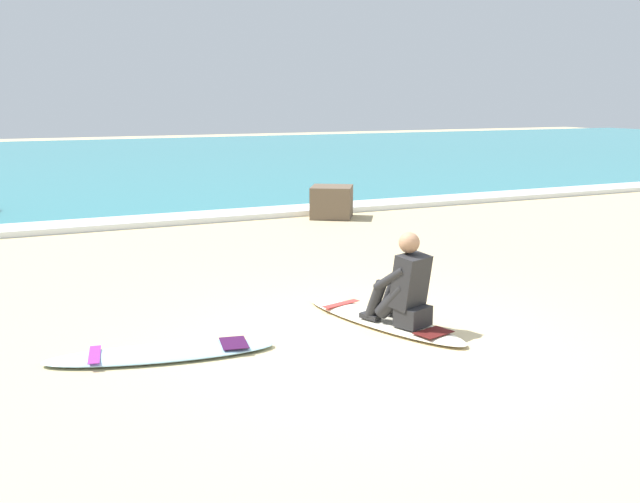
{
  "coord_description": "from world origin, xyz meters",
  "views": [
    {
      "loc": [
        -3.39,
        -5.8,
        2.32
      ],
      "look_at": [
        0.15,
        1.77,
        0.55
      ],
      "focal_mm": 40.96,
      "sensor_mm": 36.0,
      "label": 1
    }
  ],
  "objects": [
    {
      "name": "surfboard_spare_near",
      "position": [
        -2.03,
        0.53,
        0.04
      ],
      "size": [
        2.14,
        0.89,
        0.08
      ],
      "color": "#9ED1E5",
      "rests_on": "ground"
    },
    {
      "name": "breaking_foam",
      "position": [
        0.0,
        7.78,
        0.06
      ],
      "size": [
        80.0,
        0.9,
        0.11
      ],
      "primitive_type": "cube",
      "color": "white",
      "rests_on": "ground"
    },
    {
      "name": "surfboard_main",
      "position": [
        0.3,
        0.57,
        0.04
      ],
      "size": [
        1.1,
        2.29,
        0.08
      ],
      "color": "#EFE5C6",
      "rests_on": "ground"
    },
    {
      "name": "surfer_seated",
      "position": [
        0.37,
        0.26,
        0.44
      ],
      "size": [
        0.55,
        0.77,
        0.95
      ],
      "color": "#232326",
      "rests_on": "surfboard_main"
    },
    {
      "name": "ground_plane",
      "position": [
        0.0,
        0.0,
        0.0
      ],
      "size": [
        80.0,
        80.0,
        0.0
      ],
      "primitive_type": "plane",
      "color": "#CCB584"
    },
    {
      "name": "shoreline_rock",
      "position": [
        2.84,
        6.97,
        0.31
      ],
      "size": [
        1.08,
        1.09,
        0.62
      ],
      "primitive_type": "cube",
      "rotation": [
        0.0,
        0.0,
        2.59
      ],
      "color": "brown",
      "rests_on": "ground"
    },
    {
      "name": "sea",
      "position": [
        0.0,
        21.48,
        0.05
      ],
      "size": [
        80.0,
        28.0,
        0.1
      ],
      "primitive_type": "cube",
      "color": "teal",
      "rests_on": "ground"
    }
  ]
}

